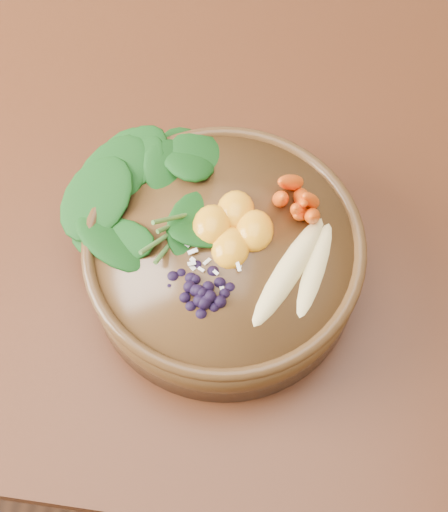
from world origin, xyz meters
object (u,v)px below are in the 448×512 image
Objects in this scene: dining_table at (164,204)px; blueberry_pile at (201,285)px; stoneware_bowl at (224,260)px; kale_heap at (208,170)px; mandarin_cluster at (233,222)px; banana_halves at (303,264)px; carrot_cluster at (303,180)px.

dining_table is 10.43× the size of blueberry_pile.
kale_heap is (-0.03, 0.08, 0.07)m from stoneware_bowl.
dining_table is 4.82× the size of stoneware_bowl.
dining_table is 0.27m from mandarin_cluster.
dining_table is at bearing 132.93° from mandarin_cluster.
stoneware_bowl is (0.11, -0.15, 0.14)m from dining_table.
blueberry_pile is (-0.02, -0.09, 0.00)m from mandarin_cluster.
kale_heap reaches higher than blueberry_pile.
blueberry_pile is (0.10, -0.21, 0.21)m from dining_table.
stoneware_bowl is 0.07m from mandarin_cluster.
dining_table is at bearing 156.57° from banana_halves.
banana_halves is at bearing -26.04° from mandarin_cluster.
stoneware_bowl is at bearing 76.57° from blueberry_pile.
kale_heap is 0.15m from blueberry_pile.
dining_table is 0.23m from stoneware_bowl.
carrot_cluster is at bearing -5.78° from kale_heap.
stoneware_bowl is at bearing -177.26° from banana_halves.
stoneware_bowl is 0.14m from carrot_cluster.
mandarin_cluster reaches higher than stoneware_bowl.
blueberry_pile reaches higher than stoneware_bowl.
dining_table is at bearing 140.45° from kale_heap.
kale_heap reaches higher than mandarin_cluster.
stoneware_bowl is at bearing -123.69° from carrot_cluster.
blueberry_pile is (0.01, -0.15, -0.00)m from kale_heap.
kale_heap is at bearing 95.50° from blueberry_pile.
kale_heap is 1.22× the size of banana_halves.
dining_table is 15.19× the size of mandarin_cluster.
carrot_cluster reaches higher than stoneware_bowl.
mandarin_cluster is at bearing 74.44° from blueberry_pile.
carrot_cluster reaches higher than kale_heap.
dining_table is at bearing 113.99° from blueberry_pile.
mandarin_cluster is at bearing 67.36° from stoneware_bowl.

